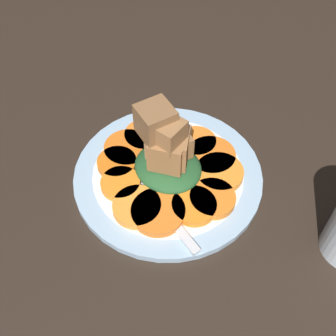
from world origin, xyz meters
TOP-DOWN VIEW (x-y plane):
  - table_slab at (0.00, 0.00)cm, footprint 120.00×120.00cm
  - plate at (0.00, 0.00)cm, footprint 25.38×25.38cm
  - carrot_slice_0 at (-6.46, 2.82)cm, footprint 5.91×5.91cm
  - carrot_slice_1 at (-6.75, -0.57)cm, footprint 6.58×6.58cm
  - carrot_slice_2 at (-6.16, -3.37)cm, footprint 5.33×5.33cm
  - carrot_slice_3 at (-3.40, -5.63)cm, footprint 5.19×5.19cm
  - carrot_slice_4 at (0.62, -6.96)cm, footprint 6.12×6.12cm
  - carrot_slice_5 at (3.18, -5.88)cm, footprint 6.78×6.78cm
  - carrot_slice_6 at (6.11, -2.37)cm, footprint 5.67×5.67cm
  - carrot_slice_7 at (7.26, 0.49)cm, footprint 5.87×5.87cm
  - carrot_slice_8 at (5.58, 3.95)cm, footprint 6.41×6.41cm
  - carrot_slice_9 at (3.06, 5.61)cm, footprint 6.71×6.71cm
  - carrot_slice_10 at (-0.40, 6.41)cm, footprint 5.48×5.48cm
  - carrot_slice_11 at (-4.46, 5.55)cm, footprint 5.20×5.20cm
  - center_pile at (-0.22, 0.24)cm, footprint 9.23×8.31cm
  - fork at (1.46, -4.51)cm, footprint 17.07×6.68cm

SIDE VIEW (x-z plane):
  - table_slab at x=0.00cm, z-range 0.00..2.00cm
  - plate at x=0.00cm, z-range 1.99..3.04cm
  - fork at x=1.46cm, z-range 3.10..3.50cm
  - carrot_slice_0 at x=-6.46cm, z-range 3.10..4.15cm
  - carrot_slice_1 at x=-6.75cm, z-range 3.10..4.15cm
  - carrot_slice_2 at x=-6.16cm, z-range 3.10..4.15cm
  - carrot_slice_3 at x=-3.40cm, z-range 3.10..4.15cm
  - carrot_slice_4 at x=0.62cm, z-range 3.10..4.15cm
  - carrot_slice_5 at x=3.18cm, z-range 3.10..4.15cm
  - carrot_slice_6 at x=6.11cm, z-range 3.10..4.15cm
  - carrot_slice_7 at x=7.26cm, z-range 3.10..4.15cm
  - carrot_slice_8 at x=5.58cm, z-range 3.10..4.15cm
  - carrot_slice_9 at x=3.06cm, z-range 3.10..4.15cm
  - carrot_slice_10 at x=-0.40cm, z-range 3.10..4.15cm
  - carrot_slice_11 at x=-4.46cm, z-range 3.10..4.15cm
  - center_pile at x=-0.22cm, z-range 2.01..12.55cm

